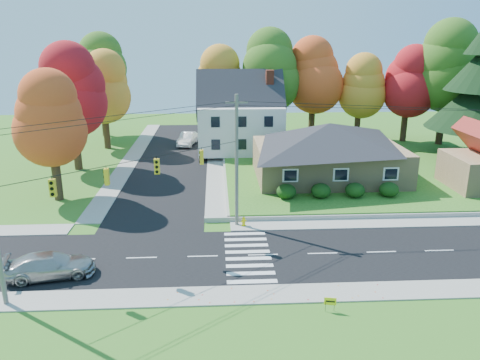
{
  "coord_description": "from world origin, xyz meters",
  "views": [
    {
      "loc": [
        -3.05,
        -28.06,
        13.91
      ],
      "look_at": [
        -1.1,
        8.0,
        2.78
      ],
      "focal_mm": 35.0,
      "sensor_mm": 36.0,
      "label": 1
    }
  ],
  "objects_px": {
    "silver_sedan": "(50,265)",
    "white_car": "(187,139)",
    "fire_hydrant": "(244,222)",
    "ranch_house": "(328,150)"
  },
  "relations": [
    {
      "from": "silver_sedan",
      "to": "white_car",
      "type": "height_order",
      "value": "white_car"
    },
    {
      "from": "white_car",
      "to": "fire_hydrant",
      "type": "xyz_separation_m",
      "value": [
        5.76,
        -28.15,
        -0.47
      ]
    },
    {
      "from": "silver_sedan",
      "to": "white_car",
      "type": "relative_size",
      "value": 1.03
    },
    {
      "from": "ranch_house",
      "to": "white_car",
      "type": "xyz_separation_m",
      "value": [
        -14.75,
        17.12,
        -2.42
      ]
    },
    {
      "from": "silver_sedan",
      "to": "ranch_house",
      "type": "bearing_deg",
      "value": -60.18
    },
    {
      "from": "ranch_house",
      "to": "fire_hydrant",
      "type": "distance_m",
      "value": 14.52
    },
    {
      "from": "ranch_house",
      "to": "fire_hydrant",
      "type": "relative_size",
      "value": 18.77
    },
    {
      "from": "white_car",
      "to": "fire_hydrant",
      "type": "distance_m",
      "value": 28.74
    },
    {
      "from": "silver_sedan",
      "to": "fire_hydrant",
      "type": "distance_m",
      "value": 14.07
    },
    {
      "from": "white_car",
      "to": "fire_hydrant",
      "type": "height_order",
      "value": "white_car"
    }
  ]
}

